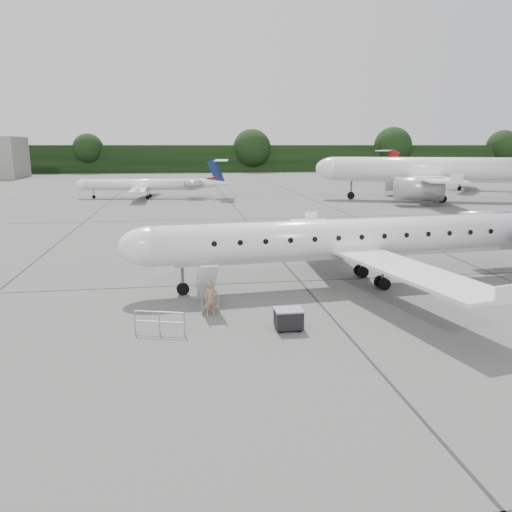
{
  "coord_description": "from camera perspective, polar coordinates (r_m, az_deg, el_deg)",
  "views": [
    {
      "loc": [
        -11.17,
        -22.86,
        7.96
      ],
      "look_at": [
        -7.41,
        2.28,
        2.3
      ],
      "focal_mm": 35.0,
      "sensor_mm": 36.0,
      "label": 1
    }
  ],
  "objects": [
    {
      "name": "ground",
      "position": [
        26.66,
        16.79,
        -5.37
      ],
      "size": [
        320.0,
        320.0,
        0.0
      ],
      "primitive_type": "plane",
      "color": "#585856",
      "rests_on": "ground"
    },
    {
      "name": "treeline",
      "position": [
        153.32,
        -4.4,
        11.03
      ],
      "size": [
        260.0,
        4.0,
        8.0
      ],
      "primitive_type": "cube",
      "color": "black",
      "rests_on": "ground"
    },
    {
      "name": "main_regional_jet",
      "position": [
        29.2,
        11.48,
        4.16
      ],
      "size": [
        31.55,
        23.93,
        7.65
      ],
      "primitive_type": null,
      "rotation": [
        0.0,
        0.0,
        0.08
      ],
      "color": "white",
      "rests_on": "ground"
    },
    {
      "name": "airstair",
      "position": [
        25.02,
        -5.65,
        -3.19
      ],
      "size": [
        1.05,
        2.5,
        2.4
      ],
      "primitive_type": null,
      "rotation": [
        0.0,
        0.0,
        0.08
      ],
      "color": "white",
      "rests_on": "ground"
    },
    {
      "name": "passenger",
      "position": [
        23.82,
        -5.18,
        -4.88
      ],
      "size": [
        0.68,
        0.51,
        1.69
      ],
      "primitive_type": "imported",
      "rotation": [
        0.0,
        0.0,
        0.19
      ],
      "color": "#8F734E",
      "rests_on": "ground"
    },
    {
      "name": "safety_railing",
      "position": [
        21.98,
        -10.98,
        -7.53
      ],
      "size": [
        2.14,
        0.69,
        1.0
      ],
      "primitive_type": null,
      "rotation": [
        0.0,
        0.0,
        -0.28
      ],
      "color": "#9A9DA2",
      "rests_on": "ground"
    },
    {
      "name": "baggage_cart",
      "position": [
        22.11,
        3.73,
        -7.17
      ],
      "size": [
        1.18,
        0.96,
        1.02
      ],
      "primitive_type": null,
      "rotation": [
        0.0,
        0.0,
        -0.0
      ],
      "color": "black",
      "rests_on": "ground"
    },
    {
      "name": "bg_narrowbody",
      "position": [
        77.62,
        19.23,
        10.61
      ],
      "size": [
        40.89,
        34.65,
        12.5
      ],
      "primitive_type": null,
      "rotation": [
        0.0,
        0.0,
        -0.32
      ],
      "color": "white",
      "rests_on": "ground"
    },
    {
      "name": "bg_regional_left",
      "position": [
        78.57,
        -12.83,
        8.58
      ],
      "size": [
        24.12,
        18.58,
        5.89
      ],
      "primitive_type": null,
      "rotation": [
        0.0,
        0.0,
        -0.11
      ],
      "color": "white",
      "rests_on": "ground"
    },
    {
      "name": "bg_regional_right",
      "position": [
        98.75,
        22.97,
        9.03
      ],
      "size": [
        33.61,
        31.22,
        7.17
      ],
      "primitive_type": null,
      "rotation": [
        0.0,
        0.0,
        2.58
      ],
      "color": "white",
      "rests_on": "ground"
    }
  ]
}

